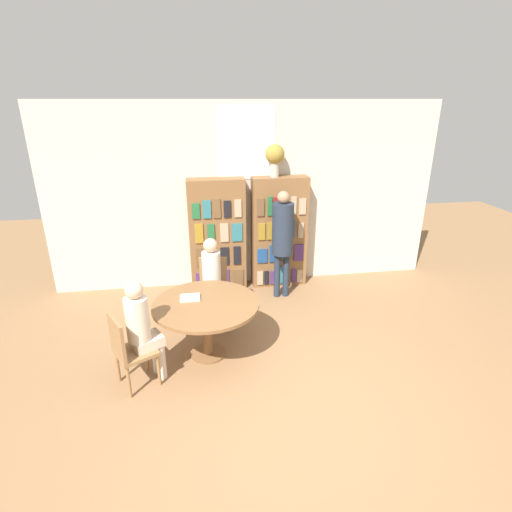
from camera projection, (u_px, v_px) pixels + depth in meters
ground_plane at (291, 417)px, 4.04m from camera, size 16.00×16.00×0.00m
wall_back at (247, 196)px, 6.56m from camera, size 6.40×0.07×3.00m
bookshelf_left at (217, 235)px, 6.52m from camera, size 0.91×0.34×1.85m
bookshelf_right at (279, 232)px, 6.67m from camera, size 0.91×0.34×1.85m
flower_vase at (275, 156)px, 6.20m from camera, size 0.30×0.30×0.50m
reading_table at (206, 311)px, 4.81m from camera, size 1.28×1.28×0.73m
chair_near_camera at (128, 348)px, 4.30m from camera, size 0.54×0.54×0.89m
chair_left_side at (213, 285)px, 5.76m from camera, size 0.45×0.45×0.89m
seated_reader_left at (211, 276)px, 5.51m from camera, size 0.30×0.38×1.25m
seated_reader_right at (142, 326)px, 4.32m from camera, size 0.40×0.37×1.25m
librarian_standing at (283, 233)px, 6.14m from camera, size 0.33×0.60×1.73m
open_book_on_table at (190, 298)px, 4.86m from camera, size 0.24×0.18×0.03m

